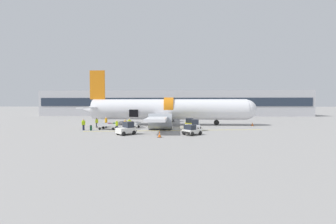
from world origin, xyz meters
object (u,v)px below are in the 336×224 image
(ground_crew_loader_b, at_px, (106,122))
(airplane, at_px, (167,110))
(baggage_tug_spare, at_px, (189,124))
(baggage_tug_lead, at_px, (191,131))
(ground_crew_driver, at_px, (125,125))
(ground_crew_supervisor, at_px, (117,125))
(ground_crew_marshal, at_px, (83,124))
(suitcase_on_tarmac_upright, at_px, (91,128))
(ground_crew_loader_a, at_px, (97,123))
(baggage_tug_mid, at_px, (127,129))
(baggage_cart_queued, at_px, (133,125))
(ground_crew_helper, at_px, (129,124))
(baggage_cart_loading, at_px, (109,126))
(baggage_tug_rear, at_px, (193,126))

(ground_crew_loader_b, bearing_deg, airplane, 26.58)
(airplane, distance_m, baggage_tug_spare, 7.08)
(baggage_tug_lead, bearing_deg, ground_crew_loader_b, 149.40)
(ground_crew_driver, xyz_separation_m, ground_crew_supervisor, (-1.32, 0.01, -0.08))
(ground_crew_marshal, bearing_deg, suitcase_on_tarmac_upright, -12.88)
(baggage_tug_lead, bearing_deg, ground_crew_loader_a, 152.52)
(ground_crew_loader_b, relative_size, ground_crew_supervisor, 1.11)
(suitcase_on_tarmac_upright, bearing_deg, ground_crew_marshal, 167.12)
(baggage_tug_mid, distance_m, baggage_tug_spare, 12.27)
(ground_crew_supervisor, bearing_deg, baggage_cart_queued, 69.63)
(ground_crew_loader_b, height_order, ground_crew_helper, ground_crew_helper)
(baggage_tug_mid, distance_m, ground_crew_driver, 4.17)
(ground_crew_loader_b, relative_size, suitcase_on_tarmac_upright, 2.14)
(baggage_cart_loading, bearing_deg, ground_crew_marshal, -159.89)
(airplane, distance_m, baggage_cart_queued, 8.15)
(ground_crew_loader_a, bearing_deg, ground_crew_helper, -26.05)
(baggage_tug_rear, xyz_separation_m, baggage_tug_spare, (-0.39, 3.79, 0.03))
(ground_crew_loader_b, height_order, ground_crew_supervisor, ground_crew_loader_b)
(baggage_tug_lead, height_order, ground_crew_loader_b, ground_crew_loader_b)
(ground_crew_loader_b, xyz_separation_m, suitcase_on_tarmac_upright, (-0.94, -4.37, -0.59))
(baggage_tug_lead, distance_m, ground_crew_driver, 10.59)
(ground_crew_driver, xyz_separation_m, suitcase_on_tarmac_upright, (-5.46, 0.24, -0.57))
(baggage_tug_lead, bearing_deg, baggage_tug_mid, -179.11)
(baggage_tug_rear, xyz_separation_m, baggage_cart_queued, (-10.11, 3.53, -0.17))
(baggage_tug_rear, distance_m, baggage_cart_loading, 13.56)
(ground_crew_loader_a, distance_m, suitcase_on_tarmac_upright, 4.25)
(ground_crew_loader_a, xyz_separation_m, suitcase_on_tarmac_upright, (0.64, -4.18, -0.50))
(baggage_cart_queued, xyz_separation_m, ground_crew_helper, (0.09, -2.97, 0.42))
(baggage_tug_lead, relative_size, baggage_cart_loading, 0.68)
(ground_crew_supervisor, height_order, suitcase_on_tarmac_upright, ground_crew_supervisor)
(airplane, bearing_deg, suitcase_on_tarmac_upright, -139.70)
(baggage_tug_mid, xyz_separation_m, ground_crew_supervisor, (-2.45, 4.02, 0.15))
(ground_crew_loader_a, bearing_deg, baggage_cart_queued, -1.60)
(baggage_tug_lead, bearing_deg, suitcase_on_tarmac_upright, 164.94)
(ground_crew_marshal, relative_size, suitcase_on_tarmac_upright, 2.07)
(ground_crew_loader_b, bearing_deg, baggage_cart_loading, -63.53)
(baggage_tug_rear, bearing_deg, ground_crew_helper, 176.79)
(airplane, xyz_separation_m, baggage_cart_loading, (-8.91, -7.89, -2.34))
(ground_crew_loader_b, height_order, ground_crew_marshal, ground_crew_loader_b)
(baggage_tug_spare, distance_m, ground_crew_supervisor, 12.16)
(baggage_tug_mid, bearing_deg, ground_crew_supervisor, 121.40)
(ground_crew_helper, bearing_deg, baggage_tug_mid, -81.49)
(airplane, distance_m, ground_crew_supervisor, 12.22)
(baggage_tug_rear, height_order, ground_crew_marshal, ground_crew_marshal)
(airplane, height_order, ground_crew_loader_b, airplane)
(airplane, relative_size, baggage_tug_mid, 12.24)
(baggage_cart_queued, distance_m, ground_crew_marshal, 7.94)
(baggage_tug_mid, xyz_separation_m, ground_crew_driver, (-1.13, 4.01, 0.22))
(baggage_tug_lead, distance_m, baggage_cart_queued, 12.57)
(baggage_tug_mid, bearing_deg, suitcase_on_tarmac_upright, 147.16)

